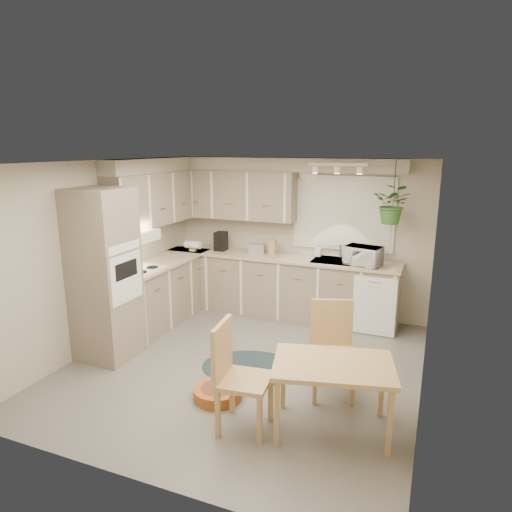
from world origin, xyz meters
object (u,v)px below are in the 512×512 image
at_px(dining_table, 332,397).
at_px(braided_rug, 251,367).
at_px(microwave, 363,254).
at_px(chair_left, 245,377).
at_px(pet_bed, 218,393).
at_px(chair_back, 333,352).

relative_size(dining_table, braided_rug, 0.91).
bearing_deg(microwave, chair_left, -88.45).
xyz_separation_m(braided_rug, pet_bed, (-0.06, -0.75, 0.05)).
height_order(dining_table, pet_bed, dining_table).
bearing_deg(chair_left, microwave, 162.53).
xyz_separation_m(chair_left, pet_bed, (-0.46, 0.36, -0.45)).
bearing_deg(dining_table, braided_rug, 143.85).
bearing_deg(chair_left, braided_rug, -165.83).
relative_size(chair_left, pet_bed, 1.99).
xyz_separation_m(dining_table, chair_left, (-0.76, -0.26, 0.17)).
xyz_separation_m(dining_table, braided_rug, (-1.16, 0.85, -0.33)).
bearing_deg(microwave, chair_back, -75.63).
relative_size(dining_table, chair_left, 1.05).
xyz_separation_m(braided_rug, microwave, (0.99, 1.72, 1.10)).
distance_m(chair_left, braided_rug, 1.28).
height_order(chair_left, chair_back, chair_left).
xyz_separation_m(chair_left, microwave, (0.58, 2.83, 0.59)).
bearing_deg(pet_bed, microwave, 67.08).
relative_size(dining_table, chair_back, 1.08).
height_order(chair_back, microwave, microwave).
bearing_deg(chair_left, dining_table, 103.11).
xyz_separation_m(chair_left, chair_back, (0.62, 0.86, -0.01)).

